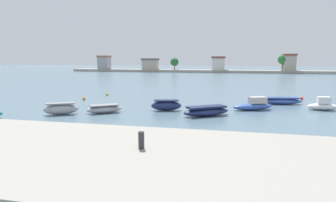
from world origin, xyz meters
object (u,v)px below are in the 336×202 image
Objects in this scene: moored_boat_2 at (104,109)px; moored_boat_6 at (282,101)px; moored_boat_1 at (61,109)px; moored_boat_3 at (166,105)px; moored_boat_5 at (254,105)px; mooring_buoy_2 at (84,99)px; mooring_buoy_0 at (200,107)px; mooring_buoy_4 at (107,94)px; moored_boat_7 at (323,105)px; moored_boat_4 at (206,111)px; mooring_buoy_3 at (302,98)px; mooring_bollard at (141,140)px.

moored_boat_2 is 0.73× the size of moored_boat_6.
moored_boat_1 reaches higher than moored_boat_3.
mooring_buoy_2 is (-22.50, 2.78, -0.31)m from moored_boat_5.
moored_boat_3 is at bearing -22.11° from mooring_buoy_2.
mooring_buoy_4 is (-15.48, 8.81, 0.03)m from mooring_buoy_0.
moored_boat_4 is at bearing -157.05° from moored_boat_7.
mooring_buoy_2 is at bearing 148.82° from moored_boat_5.
moored_boat_1 reaches higher than moored_boat_6.
moored_boat_5 is 12.02m from mooring_buoy_3.
moored_boat_3 is at bearing -160.13° from moored_boat_6.
moored_boat_5 is (4.92, 4.50, 0.06)m from moored_boat_4.
moored_boat_4 is 20.76m from mooring_buoy_4.
mooring_bollard is 21.69m from moored_boat_2.
moored_boat_1 is 8.18× the size of mooring_buoy_2.
moored_boat_7 is at bearing -0.67° from moored_boat_3.
moored_boat_2 is 10.48× the size of mooring_buoy_0.
moored_boat_7 is at bearing -86.74° from mooring_buoy_3.
mooring_buoy_4 is (-28.59, -1.54, 0.00)m from mooring_buoy_3.
moored_boat_6 reaches higher than mooring_buoy_3.
mooring_buoy_4 is at bearing 78.05° from moored_boat_2.
moored_boat_3 is at bearing -169.61° from moored_boat_7.
mooring_buoy_3 is at bearing 4.02° from moored_boat_1.
moored_boat_5 is at bearing 9.12° from moored_boat_4.
mooring_buoy_0 is at bearing -29.66° from mooring_buoy_4.
moored_boat_4 is at bearing -17.96° from moored_boat_1.
mooring_bollard reaches higher than moored_boat_2.
mooring_buoy_0 is (-13.57, -2.31, -0.36)m from moored_boat_7.
moored_boat_6 is at bearing 14.23° from moored_boat_4.
mooring_buoy_4 reaches higher than mooring_buoy_0.
moored_boat_4 is at bearing -130.53° from mooring_buoy_3.
mooring_bollard is at bearing -88.84° from mooring_buoy_0.
moored_boat_2 is at bearing -3.85° from moored_boat_1.
moored_boat_3 is 15.29m from moored_boat_6.
mooring_buoy_3 is (12.64, 33.87, -2.83)m from mooring_bollard.
moored_boat_3 is 9.73× the size of mooring_buoy_0.
moored_boat_5 is (9.54, 2.48, -0.05)m from moored_boat_3.
moored_boat_6 reaches higher than mooring_buoy_0.
mooring_buoy_4 is (-25.20, 3.08, -0.21)m from moored_boat_6.
moored_boat_1 is at bearing -74.21° from mooring_buoy_2.
moored_boat_5 is at bearing -20.71° from mooring_buoy_4.
mooring_buoy_0 is 0.83× the size of mooring_buoy_2.
mooring_bollard is 24.97m from moored_boat_5.
moored_boat_5 is 0.92× the size of moored_boat_6.
mooring_buoy_0 is at bearing 12.08° from moored_boat_3.
moored_boat_6 is at bearing -126.30° from mooring_buoy_3.
moored_boat_4 is (10.78, 0.79, 0.05)m from moored_boat_2.
moored_boat_5 is at bearing -16.45° from moored_boat_2.
mooring_bollard is at bearing -93.41° from moored_boat_3.
mooring_buoy_2 is (-6.81, 8.08, -0.21)m from moored_boat_2.
mooring_buoy_0 is at bearing 71.75° from moored_boat_4.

